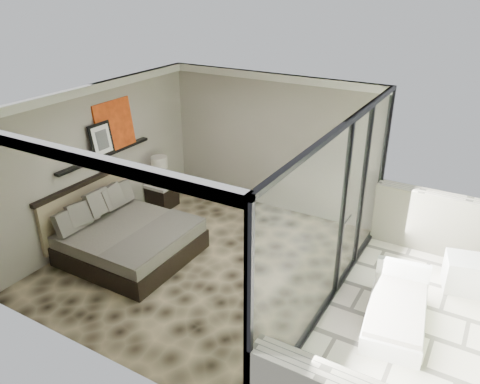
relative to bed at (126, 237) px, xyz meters
The scene contains 14 objects.
floor 1.42m from the bed, 20.90° to the left, with size 5.00×5.00×0.00m, color black.
ceiling 2.82m from the bed, 20.90° to the left, with size 4.50×5.00×0.02m, color silver.
back_wall 3.42m from the bed, 66.56° to the left, with size 4.50×0.02×2.80m, color gray.
left_wall 1.51m from the bed, 152.44° to the left, with size 0.02×5.00×2.80m, color gray.
glass_wall 3.73m from the bed, ahead, with size 0.08×5.00×2.80m, color white.
terrace_slab 5.08m from the bed, ahead, with size 3.00×5.00×0.12m, color beige.
picture_ledge 1.58m from the bed, 146.18° to the left, with size 0.12×2.20×0.05m, color black.
bed is the anchor object (origin of this frame).
nightstand 1.93m from the bed, 110.23° to the left, with size 0.55×0.55×0.55m, color black.
table_lamp 1.96m from the bed, 109.78° to the left, with size 0.34×0.34×0.61m.
abstract_canvas 2.08m from the bed, 134.48° to the left, with size 0.04×0.90×0.90m, color #B7100F.
framed_print 1.79m from the bed, 148.98° to the left, with size 0.03×0.50×0.60m, color black.
ottoman 5.54m from the bed, 19.99° to the left, with size 0.54×0.54×0.54m, color silver.
lounger 4.55m from the bed, ahead, with size 0.97×1.64×0.61m.
Camera 1 is at (3.96, -5.57, 4.47)m, focal length 35.00 mm.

